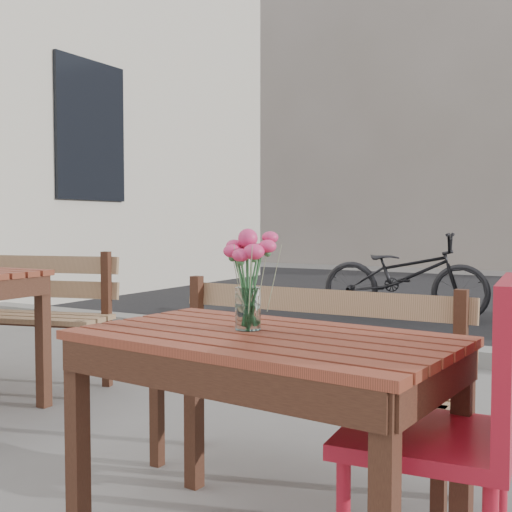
{
  "coord_description": "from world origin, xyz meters",
  "views": [
    {
      "loc": [
        1.03,
        -1.69,
        1.01
      ],
      "look_at": [
        0.04,
        0.04,
        0.91
      ],
      "focal_mm": 45.0,
      "sensor_mm": 36.0,
      "label": 1
    }
  ],
  "objects_px": {
    "main_table": "(264,371)",
    "main_vase": "(248,267)",
    "bicycle": "(404,275)",
    "red_chair": "(460,418)"
  },
  "relations": [
    {
      "from": "main_table",
      "to": "main_vase",
      "type": "bearing_deg",
      "value": 161.42
    },
    {
      "from": "main_table",
      "to": "bicycle",
      "type": "distance_m",
      "value": 5.1
    },
    {
      "from": "main_table",
      "to": "bicycle",
      "type": "bearing_deg",
      "value": 107.19
    },
    {
      "from": "main_vase",
      "to": "main_table",
      "type": "bearing_deg",
      "value": -23.62
    },
    {
      "from": "red_chair",
      "to": "main_table",
      "type": "bearing_deg",
      "value": -91.91
    },
    {
      "from": "red_chair",
      "to": "main_vase",
      "type": "bearing_deg",
      "value": -95.13
    },
    {
      "from": "red_chair",
      "to": "bicycle",
      "type": "height_order",
      "value": "bicycle"
    },
    {
      "from": "main_table",
      "to": "bicycle",
      "type": "height_order",
      "value": "bicycle"
    },
    {
      "from": "red_chair",
      "to": "main_vase",
      "type": "xyz_separation_m",
      "value": [
        -0.64,
        0.0,
        0.37
      ]
    },
    {
      "from": "main_table",
      "to": "main_vase",
      "type": "xyz_separation_m",
      "value": [
        -0.07,
        0.03,
        0.31
      ]
    }
  ]
}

